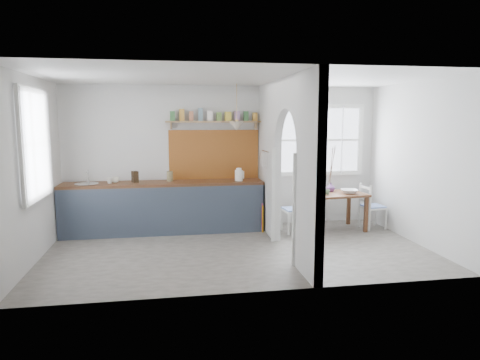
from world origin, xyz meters
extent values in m
cube|color=gray|center=(0.00, 0.00, 0.00)|extent=(5.80, 3.20, 0.01)
cube|color=silver|center=(0.00, 0.00, 2.60)|extent=(5.80, 3.20, 0.01)
cube|color=silver|center=(0.00, 1.60, 1.30)|extent=(5.80, 0.01, 2.60)
cube|color=silver|center=(0.00, -1.60, 1.30)|extent=(5.80, 0.01, 2.60)
cube|color=silver|center=(-2.90, 0.00, 1.30)|extent=(0.01, 3.20, 2.60)
cube|color=silver|center=(2.90, 0.00, 1.30)|extent=(0.01, 3.20, 2.60)
cube|color=silver|center=(0.70, -1.20, 1.30)|extent=(0.12, 0.80, 2.60)
cube|color=silver|center=(0.70, 1.00, 1.30)|extent=(0.12, 1.20, 2.60)
cube|color=silver|center=(0.70, -0.20, 2.08)|extent=(0.12, 1.20, 1.05)
cube|color=#57341E|center=(-1.13, 1.30, 0.88)|extent=(3.50, 0.60, 0.05)
cube|color=#3D4856|center=(-1.13, 1.01, 0.42)|extent=(3.50, 0.03, 0.85)
cube|color=#432C17|center=(-1.13, 1.35, 0.42)|extent=(3.46, 0.45, 0.85)
cylinder|color=silver|center=(-2.43, 1.30, 0.89)|extent=(0.40, 0.40, 0.02)
cube|color=#9C491D|center=(-0.20, 1.58, 1.35)|extent=(1.65, 0.03, 0.90)
cube|color=#9F7A56|center=(-0.20, 1.49, 1.95)|extent=(1.75, 0.20, 0.03)
cube|color=#2D662F|center=(-0.95, 1.49, 2.06)|extent=(0.09, 0.09, 0.18)
cube|color=#AE7620|center=(-0.78, 1.49, 2.06)|extent=(0.09, 0.09, 0.18)
cube|color=#A15A39|center=(-0.62, 1.49, 2.06)|extent=(0.09, 0.09, 0.18)
cube|color=slate|center=(-0.45, 1.49, 2.06)|extent=(0.09, 0.09, 0.18)
cube|color=beige|center=(-0.29, 1.49, 2.06)|extent=(0.09, 0.09, 0.18)
cube|color=#4F7329|center=(-0.12, 1.49, 2.06)|extent=(0.09, 0.09, 0.18)
cube|color=gold|center=(0.04, 1.49, 2.06)|extent=(0.09, 0.09, 0.18)
cube|color=gray|center=(0.21, 1.49, 2.06)|extent=(0.09, 0.09, 0.18)
cube|color=#2D662F|center=(0.37, 1.49, 2.06)|extent=(0.09, 0.09, 0.18)
cube|color=#AE7620|center=(0.54, 1.49, 2.06)|extent=(0.09, 0.09, 0.18)
cone|color=beige|center=(0.15, 1.15, 1.88)|extent=(0.26, 0.26, 0.16)
cylinder|color=silver|center=(0.61, 0.90, 1.45)|extent=(0.02, 0.50, 0.02)
imported|color=white|center=(-2.04, 1.28, 0.95)|extent=(0.14, 0.14, 0.10)
imported|color=silver|center=(-1.96, 1.35, 0.95)|extent=(0.17, 0.17, 0.10)
cube|color=#432C17|center=(-1.62, 1.32, 1.00)|extent=(0.13, 0.15, 0.20)
cylinder|color=olive|center=(-1.02, 1.38, 0.99)|extent=(0.11, 0.11, 0.18)
cube|color=#B93171|center=(0.58, 0.99, 0.28)|extent=(0.02, 0.03, 0.49)
cube|color=#BB7708|center=(0.58, 0.95, 0.25)|extent=(0.02, 0.03, 0.49)
imported|color=white|center=(2.15, 0.87, 0.71)|extent=(0.34, 0.34, 0.07)
imported|color=#5F835F|center=(1.72, 0.82, 0.72)|extent=(0.11, 0.11, 0.09)
cylinder|color=black|center=(1.59, 0.93, 0.69)|extent=(0.27, 0.27, 0.02)
imported|color=#5D336D|center=(1.89, 1.11, 0.76)|extent=(0.19, 0.19, 0.16)
camera|label=1|loc=(-1.03, -6.25, 2.00)|focal=32.00mm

